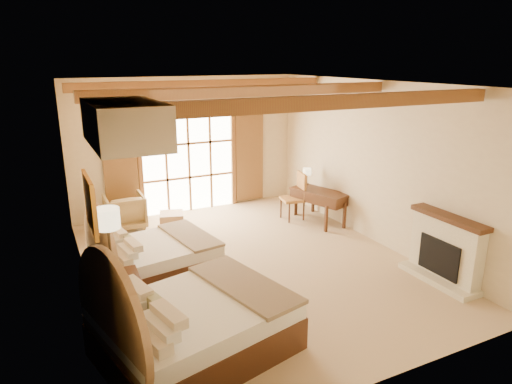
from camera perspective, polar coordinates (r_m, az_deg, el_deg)
floor at (r=8.40m, az=-0.65°, el=-8.95°), size 7.00×7.00×0.00m
wall_back at (r=11.04m, az=-8.57°, el=5.80°), size 5.50×0.00×5.50m
wall_left at (r=7.16m, az=-20.98°, el=-0.92°), size 0.00×7.00×7.00m
wall_right at (r=9.34m, az=14.76°, el=3.50°), size 0.00×7.00×7.00m
ceiling at (r=7.60m, az=-0.73°, el=13.40°), size 7.00×7.00×0.00m
ceiling_beams at (r=7.61m, az=-0.73°, el=12.50°), size 5.39×4.60×0.18m
french_doors at (r=11.05m, az=-8.40°, el=3.97°), size 3.95×0.08×2.60m
fireplace at (r=8.21m, az=22.49°, el=-7.00°), size 0.46×1.40×1.16m
painting at (r=6.41m, az=-20.01°, el=-1.39°), size 0.06×0.95×0.75m
canopy_valance at (r=4.98m, az=-16.13°, el=8.28°), size 0.70×1.40×0.45m
bed_near at (r=5.92m, az=-9.05°, el=-15.94°), size 2.63×2.18×1.49m
bed_far at (r=7.99m, az=-13.39°, el=-7.79°), size 2.14×1.73×1.27m
nightstand at (r=6.95m, az=-16.54°, el=-12.42°), size 0.56×0.56×0.66m
floor_lamp at (r=6.61m, az=-18.04°, el=-3.99°), size 0.35×0.35×1.63m
armchair at (r=10.36m, az=-16.07°, el=-2.34°), size 0.82×0.85×0.76m
ottoman at (r=10.14m, az=-10.47°, el=-3.57°), size 0.62×0.62×0.37m
desk at (r=10.47m, az=7.93°, el=-1.60°), size 0.97×1.46×0.73m
desk_chair at (r=10.57m, az=4.69°, el=-1.61°), size 0.56×0.56×1.09m
desk_lamp at (r=10.79m, az=6.40°, el=2.48°), size 0.19×0.19×0.39m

